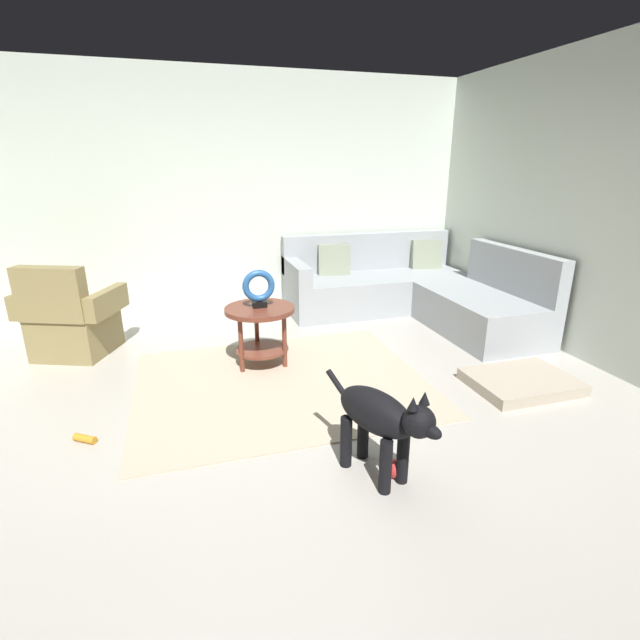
# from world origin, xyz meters

# --- Properties ---
(ground_plane) EXTENTS (6.00, 6.00, 0.10)m
(ground_plane) POSITION_xyz_m (0.00, 0.00, -0.05)
(ground_plane) COLOR #B7B2A8
(wall_back) EXTENTS (6.00, 0.12, 2.70)m
(wall_back) POSITION_xyz_m (0.00, 2.94, 1.35)
(wall_back) COLOR silver
(wall_back) RESTS_ON ground_plane
(area_rug) EXTENTS (2.30, 1.90, 0.01)m
(area_rug) POSITION_xyz_m (0.15, 0.70, 0.01)
(area_rug) COLOR #BCAD93
(area_rug) RESTS_ON ground_plane
(sectional_couch) EXTENTS (2.20, 2.25, 0.88)m
(sectional_couch) POSITION_xyz_m (1.99, 2.02, 0.29)
(sectional_couch) COLOR #9EA3A8
(sectional_couch) RESTS_ON ground_plane
(armchair) EXTENTS (0.97, 0.85, 0.88)m
(armchair) POSITION_xyz_m (-1.57, 1.85, 0.32)
(armchair) COLOR olive
(armchair) RESTS_ON ground_plane
(side_table) EXTENTS (0.60, 0.60, 0.54)m
(side_table) POSITION_xyz_m (0.06, 1.11, 0.42)
(side_table) COLOR brown
(side_table) RESTS_ON ground_plane
(torus_sculpture) EXTENTS (0.28, 0.08, 0.33)m
(torus_sculpture) POSITION_xyz_m (0.06, 1.11, 0.71)
(torus_sculpture) COLOR black
(torus_sculpture) RESTS_ON side_table
(dog_bed_mat) EXTENTS (0.80, 0.60, 0.09)m
(dog_bed_mat) POSITION_xyz_m (1.98, 0.08, 0.04)
(dog_bed_mat) COLOR #B2A38E
(dog_bed_mat) RESTS_ON ground_plane
(dog) EXTENTS (0.41, 0.80, 0.63)m
(dog) POSITION_xyz_m (0.43, -0.63, 0.38)
(dog) COLOR black
(dog) RESTS_ON ground_plane
(dog_toy_ball) EXTENTS (0.11, 0.11, 0.11)m
(dog_toy_ball) POSITION_xyz_m (0.52, -0.66, 0.05)
(dog_toy_ball) COLOR red
(dog_toy_ball) RESTS_ON ground_plane
(dog_toy_rope) EXTENTS (0.16, 0.13, 0.05)m
(dog_toy_rope) POSITION_xyz_m (-1.24, 0.23, 0.03)
(dog_toy_rope) COLOR orange
(dog_toy_rope) RESTS_ON ground_plane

